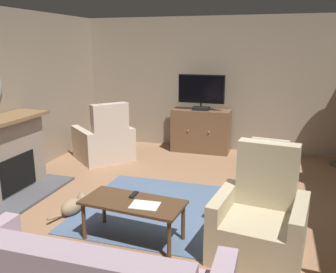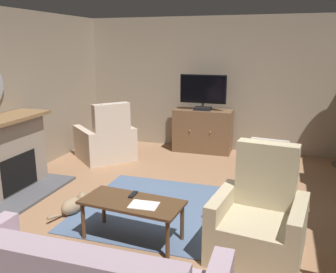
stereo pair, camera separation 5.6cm
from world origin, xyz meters
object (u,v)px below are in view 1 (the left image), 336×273
Objects in this scene: coffee_table at (133,206)px; armchair_in_far_corner at (260,222)px; fireplace at (6,158)px; tv_remote at (134,195)px; armchair_beside_cabinet at (105,142)px; cat at (74,205)px; tv_cabinet at (201,132)px; folded_newspaper at (145,205)px; television at (201,91)px.

coffee_table is 1.01× the size of armchair_in_far_corner.
fireplace reaches higher than coffee_table.
armchair_in_far_corner is (1.38, 0.00, -0.12)m from tv_remote.
cat is (0.63, -2.15, -0.23)m from armchair_beside_cabinet.
tv_remote is (-0.05, -3.44, 0.07)m from tv_cabinet.
folded_newspaper is at bearing -170.05° from armchair_in_far_corner.
armchair_beside_cabinet is at bearing 122.54° from coffee_table.
tv_cabinet is at bearing 90.01° from coffee_table.
armchair_beside_cabinet reaches higher than cat.
folded_newspaper is 0.23× the size of armchair_beside_cabinet.
cat is at bearing 158.58° from coffee_table.
fireplace is at bearing -109.01° from armchair_beside_cabinet.
tv_cabinet reaches higher than tv_remote.
fireplace is 2.27m from tv_remote.
cat is at bearing -73.61° from armchair_beside_cabinet.
folded_newspaper is at bearing -87.42° from television.
coffee_table is 3.85× the size of folded_newspaper.
folded_newspaper is (2.41, -0.76, -0.06)m from fireplace.
tv_remote is 2.86m from armchair_beside_cabinet.
coffee_table is (0.00, -3.58, 0.00)m from tv_cabinet.
armchair_beside_cabinet is (0.63, 1.84, -0.20)m from fireplace.
cat is (1.26, -0.31, -0.42)m from fireplace.
fireplace is at bearing -104.46° from tv_remote.
television is at bearing 31.69° from armchair_beside_cabinet.
folded_newspaper is at bearing -17.43° from fireplace.
armchair_beside_cabinet is at bearing -148.31° from television.
armchair_beside_cabinet is at bearing 141.01° from armchair_in_far_corner.
armchair_in_far_corner is at bearing 6.76° from folded_newspaper.
fireplace is 2.53m from folded_newspaper.
tv_cabinet is 3.58m from coffee_table.
armchair_in_far_corner reaches higher than fireplace.
cat is at bearing 155.50° from folded_newspaper.
armchair_in_far_corner is (1.33, -3.38, -0.87)m from television.
armchair_beside_cabinet is 3.79m from armchair_in_far_corner.
coffee_table is 6.79× the size of tv_remote.
armchair_in_far_corner reaches higher than folded_newspaper.
tv_cabinet is 0.82m from television.
cat is (-2.32, 0.24, -0.24)m from armchair_in_far_corner.
armchair_beside_cabinet is at bearing 106.39° from cat.
television is at bearing 72.62° from cat.
tv_cabinet reaches higher than folded_newspaper.
television is 1.41× the size of cat.
folded_newspaper is (0.16, -0.06, 0.06)m from coffee_table.
coffee_table is 1.79× the size of cat.
coffee_table is 0.89× the size of armchair_beside_cabinet.
fireplace is 1.27× the size of coffee_table.
armchair_beside_cabinet reaches higher than tv_remote.
coffee_table is at bearing -57.46° from armchair_beside_cabinet.
television is 2.10m from armchair_beside_cabinet.
coffee_table is at bearing -173.80° from armchair_in_far_corner.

